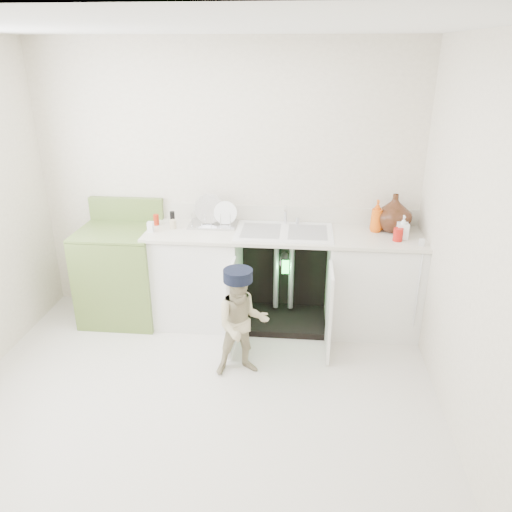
{
  "coord_description": "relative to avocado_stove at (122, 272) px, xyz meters",
  "views": [
    {
      "loc": [
        0.7,
        -2.92,
        2.39
      ],
      "look_at": [
        0.35,
        0.7,
        0.87
      ],
      "focal_mm": 35.0,
      "sensor_mm": 36.0,
      "label": 1
    }
  ],
  "objects": [
    {
      "name": "ground",
      "position": [
        0.96,
        -1.18,
        -0.45
      ],
      "size": [
        3.5,
        3.5,
        0.0
      ],
      "primitive_type": "plane",
      "color": "beige",
      "rests_on": "ground"
    },
    {
      "name": "room_shell",
      "position": [
        0.96,
        -1.18,
        0.8
      ],
      "size": [
        6.0,
        5.5,
        1.26
      ],
      "color": "silver",
      "rests_on": "ground"
    },
    {
      "name": "counter_run",
      "position": [
        1.54,
        0.03,
        0.02
      ],
      "size": [
        2.44,
        1.02,
        1.23
      ],
      "color": "white",
      "rests_on": "ground"
    },
    {
      "name": "avocado_stove",
      "position": [
        0.0,
        0.0,
        0.0
      ],
      "size": [
        0.71,
        0.65,
        1.1
      ],
      "color": "olive",
      "rests_on": "ground"
    },
    {
      "name": "repair_worker",
      "position": [
        1.23,
        -0.8,
        -0.0
      ],
      "size": [
        0.59,
        0.7,
        0.88
      ],
      "rotation": [
        0.0,
        0.0,
        0.27
      ],
      "color": "#C2B58B",
      "rests_on": "ground"
    }
  ]
}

